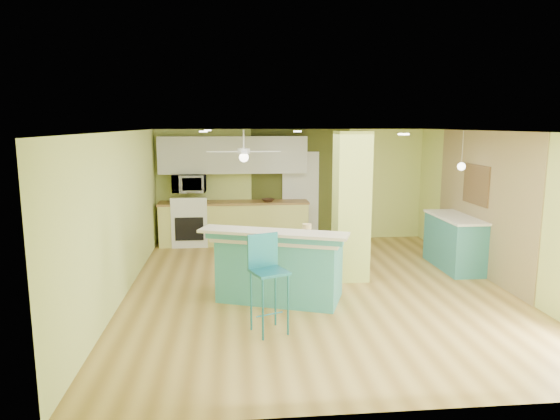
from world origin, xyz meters
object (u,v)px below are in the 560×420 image
object	(u,v)px
side_counter	(454,242)
canister	(307,229)
fruit_bowl	(268,200)
peninsula	(280,265)
bar_stool	(266,267)

from	to	relation	value
side_counter	canister	bearing A→B (deg)	-155.45
fruit_bowl	canister	distance (m)	3.53
peninsula	fruit_bowl	distance (m)	3.55
side_counter	canister	size ratio (longest dim) A/B	9.12
fruit_bowl	canister	xyz separation A→B (m)	(0.33, -3.51, 0.09)
bar_stool	side_counter	world-z (taller)	bar_stool
bar_stool	canister	bearing A→B (deg)	37.33
bar_stool	fruit_bowl	world-z (taller)	bar_stool
fruit_bowl	canister	size ratio (longest dim) A/B	1.65
side_counter	canister	world-z (taller)	canister
bar_stool	fruit_bowl	xyz separation A→B (m)	(0.36, 4.66, 0.14)
side_counter	fruit_bowl	world-z (taller)	fruit_bowl
side_counter	canister	xyz separation A→B (m)	(-2.93, -1.34, 0.58)
fruit_bowl	canister	bearing A→B (deg)	-84.63
canister	fruit_bowl	bearing A→B (deg)	95.37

